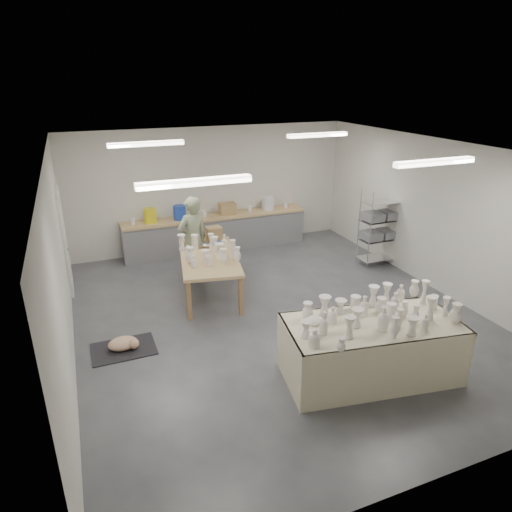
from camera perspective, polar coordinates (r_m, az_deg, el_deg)
name	(u,v)px	position (r m, az deg, el deg)	size (l,w,h in m)	color
room	(271,207)	(7.74, 1.89, 6.17)	(8.00, 8.02, 3.00)	#424449
back_counter	(216,231)	(11.46, -5.01, 3.09)	(4.60, 0.60, 1.24)	#AE7C55
wire_shelf	(380,226)	(10.79, 15.24, 3.62)	(0.88, 0.48, 1.80)	silver
drying_table	(371,347)	(6.91, 14.14, -10.98)	(2.64, 1.55, 1.25)	olive
work_table	(209,254)	(9.08, -5.90, 0.30)	(1.47, 2.34, 1.18)	#AE7C55
rug	(124,349)	(7.80, -16.22, -11.10)	(1.00, 0.70, 0.02)	black
cat	(124,343)	(7.73, -16.13, -10.44)	(0.48, 0.35, 0.20)	white
potter	(193,240)	(9.62, -7.90, 2.05)	(0.67, 0.44, 1.85)	gray
red_stool	(191,264)	(10.10, -8.09, -0.96)	(0.37, 0.37, 0.31)	red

